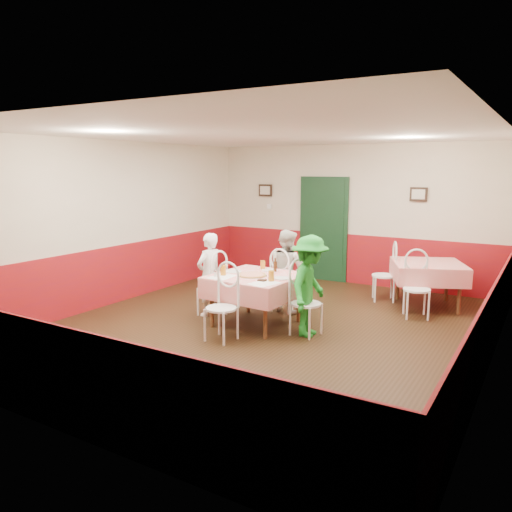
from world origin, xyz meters
The scene contains 39 objects.
floor centered at (0.00, 0.00, 0.00)m, with size 7.00×7.00×0.00m, color black.
ceiling centered at (0.00, 0.00, 2.80)m, with size 7.00×7.00×0.00m, color white.
back_wall centered at (0.00, 3.50, 1.40)m, with size 6.00×0.10×2.80m, color beige.
front_wall centered at (0.00, -3.50, 1.40)m, with size 6.00×0.10×2.80m, color beige.
left_wall centered at (-3.00, 0.00, 1.40)m, with size 0.10×7.00×2.80m, color beige.
right_wall centered at (3.00, 0.00, 1.40)m, with size 0.10×7.00×2.80m, color beige.
wainscot_back centered at (0.00, 3.48, 0.50)m, with size 6.00×0.03×1.00m, color maroon.
wainscot_front centered at (0.00, -3.48, 0.50)m, with size 6.00×0.03×1.00m, color maroon.
wainscot_left centered at (-2.98, 0.00, 0.50)m, with size 0.03×7.00×1.00m, color maroon.
wainscot_right centered at (2.98, 0.00, 0.50)m, with size 0.03×7.00×1.00m, color maroon.
door centered at (-0.60, 3.45, 1.05)m, with size 0.96×0.06×2.10m, color black.
picture_left centered at (-2.00, 3.45, 1.85)m, with size 0.32×0.03×0.26m, color black.
picture_right centered at (1.30, 3.45, 1.85)m, with size 0.32×0.03×0.26m, color black.
thermostat centered at (-1.90, 3.45, 1.50)m, with size 0.10×0.03×0.10m, color white.
main_table centered at (-0.22, 0.08, 0.38)m, with size 1.22×1.22×0.77m, color red.
second_table centered at (1.76, 2.44, 0.38)m, with size 1.12×1.12×0.77m, color red.
chair_left centered at (-1.07, 0.13, 0.45)m, with size 0.42×0.42×0.90m, color white, non-canonical shape.
chair_right centered at (0.62, 0.03, 0.45)m, with size 0.42×0.42×0.90m, color white, non-canonical shape.
chair_far centered at (-0.18, 0.93, 0.45)m, with size 0.42×0.42×0.90m, color white, non-canonical shape.
chair_near centered at (-0.27, -0.77, 0.45)m, with size 0.42×0.42×0.90m, color white, non-canonical shape.
chair_second_a centered at (1.01, 2.44, 0.45)m, with size 0.42×0.42×0.90m, color white, non-canonical shape.
chair_second_b centered at (1.76, 1.69, 0.45)m, with size 0.42×0.42×0.90m, color white, non-canonical shape.
pizza centered at (-0.25, 0.00, 0.77)m, with size 0.41×0.41×0.03m, color #B74723.
plate_left centered at (-0.64, 0.10, 0.77)m, with size 0.25×0.25×0.01m, color white.
plate_right centered at (0.21, 0.07, 0.77)m, with size 0.25×0.25×0.01m, color white.
plate_far centered at (-0.22, 0.48, 0.77)m, with size 0.25×0.25×0.01m, color white.
glass_a centered at (-0.64, -0.18, 0.84)m, with size 0.08×0.08×0.15m, color #BF7219.
glass_b centered at (0.17, -0.16, 0.84)m, with size 0.08×0.08×0.15m, color #BF7219.
glass_c centered at (-0.35, 0.51, 0.83)m, with size 0.08×0.08×0.14m, color #BF7219.
beer_bottle centered at (-0.11, 0.45, 0.86)m, with size 0.05×0.05×0.20m, color #381C0A.
shaker_a centered at (-0.67, -0.33, 0.81)m, with size 0.04×0.04×0.09m, color silver.
shaker_b centered at (-0.62, -0.34, 0.81)m, with size 0.04×0.04×0.09m, color silver.
shaker_c centered at (-0.73, -0.25, 0.81)m, with size 0.04×0.04×0.09m, color #B23319.
menu_left centered at (-0.59, -0.28, 0.76)m, with size 0.30×0.40×0.00m, color white.
menu_right centered at (0.15, -0.33, 0.76)m, with size 0.30×0.40×0.00m, color white.
wallet centered at (0.05, -0.21, 0.77)m, with size 0.11×0.09×0.02m, color black.
diner_left centered at (-1.12, 0.13, 0.66)m, with size 0.48×0.32×1.33m, color gray.
diner_far centered at (-0.18, 0.98, 0.68)m, with size 0.66×0.51×1.35m, color gray.
diner_right centered at (0.67, 0.03, 0.71)m, with size 0.92×0.53×1.43m, color gray.
Camera 1 is at (3.50, -6.14, 2.33)m, focal length 35.00 mm.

